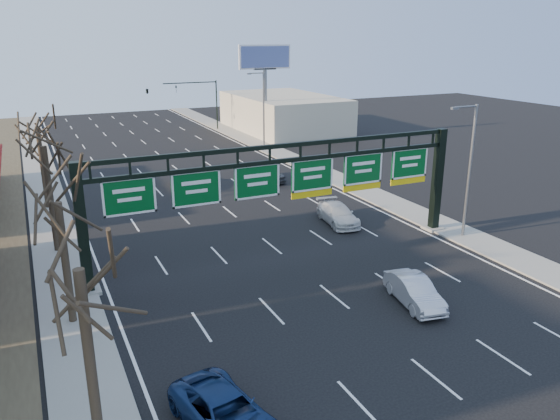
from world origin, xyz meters
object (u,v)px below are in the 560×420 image
car_blue_suv (226,414)px  car_silver_sedan (414,291)px  sign_gantry (288,185)px  car_white_wagon (338,214)px

car_blue_suv → car_silver_sedan: car_silver_sedan is taller
sign_gantry → car_white_wagon: 8.34m
sign_gantry → car_white_wagon: (6.12, 4.08, -3.93)m
car_white_wagon → sign_gantry: bearing=-138.1°
sign_gantry → car_silver_sedan: bearing=-69.7°
car_silver_sedan → sign_gantry: bearing=120.5°
car_blue_suv → sign_gantry: bearing=45.2°
sign_gantry → car_blue_suv: sign_gantry is taller
car_blue_suv → car_white_wagon: (14.98, 17.35, -0.01)m
car_blue_suv → car_white_wagon: size_ratio=1.05×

